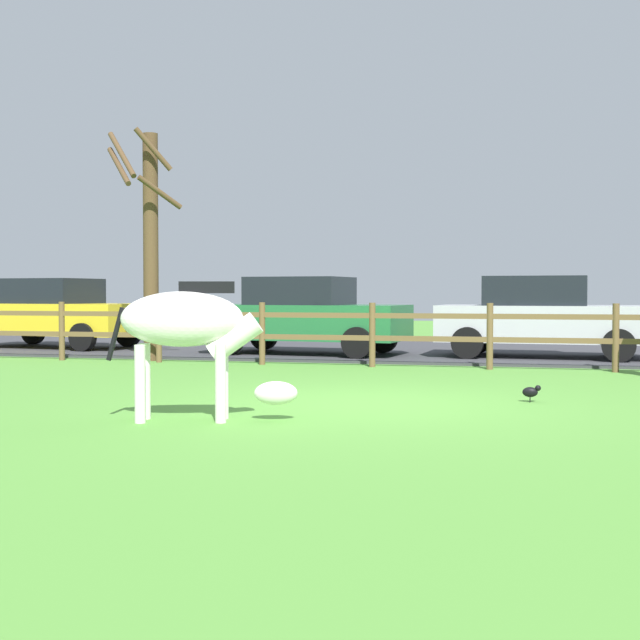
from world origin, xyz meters
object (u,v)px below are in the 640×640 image
Objects in this scene: parked_car_green at (306,315)px; zebra at (190,330)px; parked_car_yellow at (55,312)px; bare_tree at (149,238)px; parked_car_silver at (542,316)px; crow_on_grass at (531,392)px.

zebra is at bearing -81.93° from parked_car_green.
zebra is at bearing -52.41° from parked_car_yellow.
bare_tree reaches higher than parked_car_silver.
zebra is 0.45× the size of parked_car_yellow.
parked_car_silver is 10.72m from parked_car_yellow.
crow_on_grass is at bearing -33.73° from parked_car_yellow.
zebra reaches higher than crow_on_grass.
bare_tree is 1.05× the size of parked_car_green.
bare_tree is 2.30× the size of zebra.
parked_car_green is at bearing 36.32° from bare_tree.
bare_tree is at bearing 118.41° from zebra.
zebra is 0.46× the size of parked_car_silver.
parked_car_green is at bearing 98.07° from zebra.
parked_car_yellow is at bearing 146.27° from crow_on_grass.
parked_car_silver is (7.21, 2.14, -1.49)m from bare_tree.
parked_car_yellow is (-10.64, 7.10, 0.72)m from crow_on_grass.
parked_car_silver is 0.98× the size of parked_car_yellow.
bare_tree is at bearing -143.68° from parked_car_green.
crow_on_grass is 0.05× the size of parked_car_green.
crow_on_grass is at bearing 36.09° from zebra.
bare_tree is 8.81m from crow_on_grass.
bare_tree is at bearing -163.48° from parked_car_silver.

